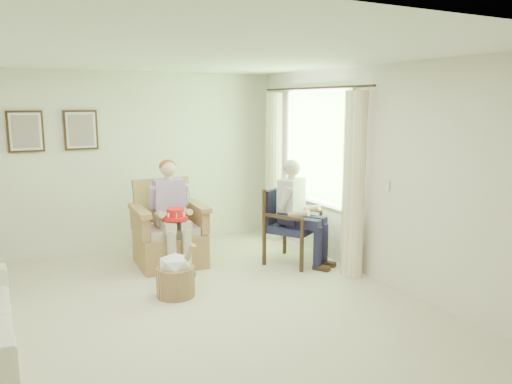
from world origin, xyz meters
TOP-DOWN VIEW (x-y plane):
  - floor at (0.00, 0.00)m, footprint 5.50×5.50m
  - back_wall at (0.00, 2.75)m, footprint 5.00×0.04m
  - front_wall at (0.00, -2.75)m, footprint 5.00×0.04m
  - right_wall at (2.50, 0.00)m, footprint 0.04×5.50m
  - ceiling at (0.00, 0.00)m, footprint 5.00×5.50m
  - window at (2.46, 1.20)m, footprint 0.13×2.50m
  - curtain_left at (2.33, 0.22)m, footprint 0.34×0.34m
  - curtain_right at (2.33, 2.18)m, footprint 0.34×0.34m
  - framed_print_left at (-1.15, 2.71)m, footprint 0.45×0.05m
  - framed_print_right at (-0.45, 2.71)m, footprint 0.45×0.05m
  - wicker_armchair at (0.45, 1.74)m, footprint 0.88×0.88m
  - wood_armchair at (1.95, 1.09)m, footprint 0.65×0.61m
  - person_wicker at (0.45, 1.59)m, footprint 0.40×0.62m
  - person_dark at (1.95, 0.92)m, footprint 0.40×0.63m
  - red_hat at (0.43, 1.39)m, footprint 0.31×0.31m
  - hatbox at (0.14, 0.60)m, footprint 0.49×0.49m

SIDE VIEW (x-z plane):
  - floor at x=0.00m, z-range 0.00..0.00m
  - hatbox at x=0.14m, z-range -0.07..0.57m
  - wicker_armchair at x=0.45m, z-range -0.21..0.92m
  - wood_armchair at x=1.95m, z-range 0.05..1.05m
  - red_hat at x=0.43m, z-range 0.67..0.81m
  - person_dark at x=1.95m, z-range 0.12..1.51m
  - person_wicker at x=0.45m, z-range 0.13..1.52m
  - curtain_left at x=2.33m, z-range 0.00..2.30m
  - curtain_right at x=2.33m, z-range 0.00..2.30m
  - back_wall at x=0.00m, z-range 0.00..2.60m
  - front_wall at x=0.00m, z-range 0.00..2.60m
  - right_wall at x=2.50m, z-range 0.00..2.60m
  - window at x=2.46m, z-range 0.77..2.40m
  - framed_print_left at x=-1.15m, z-range 1.51..2.06m
  - framed_print_right at x=-0.45m, z-range 1.51..2.06m
  - ceiling at x=0.00m, z-range 2.59..2.61m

